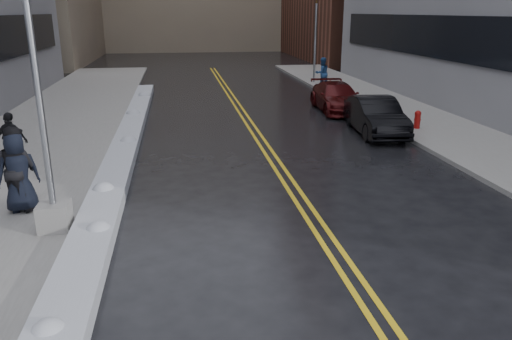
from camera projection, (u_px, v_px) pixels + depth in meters
name	position (u px, v px, depth m)	size (l,w,h in m)	color
ground	(214.00, 268.00, 9.57)	(160.00, 160.00, 0.00)	black
sidewalk_west	(35.00, 144.00, 18.11)	(5.50, 50.00, 0.15)	gray
sidewalk_east	(439.00, 129.00, 20.43)	(4.00, 50.00, 0.15)	gray
lane_line_left	(255.00, 138.00, 19.32)	(0.12, 50.00, 0.01)	gold
lane_line_right	(263.00, 138.00, 19.37)	(0.12, 50.00, 0.01)	gold
snow_ridge	(123.00, 153.00, 16.68)	(0.90, 30.00, 0.34)	#B8BCC2
lamppost	(42.00, 122.00, 10.19)	(0.65, 0.65, 7.62)	gray
fire_hydrant	(418.00, 119.00, 20.14)	(0.26, 0.26, 0.73)	maroon
traffic_signal	(316.00, 32.00, 32.37)	(0.16, 0.20, 6.00)	gray
pedestrian_b	(17.00, 168.00, 11.74)	(0.98, 0.77, 2.03)	black
pedestrian_c	(18.00, 172.00, 11.65)	(0.93, 0.61, 1.91)	black
pedestrian_d	(12.00, 141.00, 14.85)	(1.01, 0.42, 1.72)	black
pedestrian_east	(322.00, 73.00, 30.30)	(0.91, 0.71, 1.87)	navy
car_black	(376.00, 116.00, 19.75)	(1.54, 4.42, 1.46)	black
car_maroon	(337.00, 97.00, 24.32)	(1.91, 4.69, 1.36)	#3F0A0B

